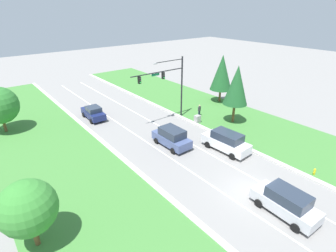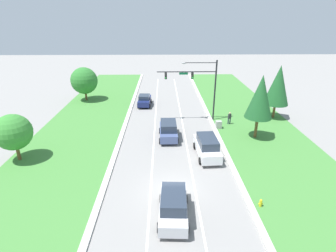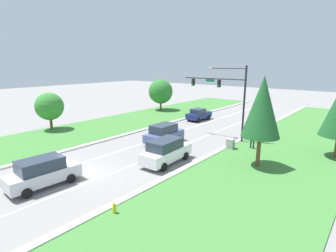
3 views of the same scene
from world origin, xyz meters
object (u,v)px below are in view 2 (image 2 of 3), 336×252
at_px(utility_cabinet, 219,125).
at_px(conifer_far_right_tree, 260,97).
at_px(white_suv, 207,146).
at_px(fire_hydrant, 261,203).
at_px(pedestrian, 229,118).
at_px(oak_near_left_tree, 13,132).
at_px(navy_sedan, 144,100).
at_px(slate_blue_suv, 168,130).
at_px(silver_suv, 173,205).
at_px(conifer_near_right_tree, 278,85).
at_px(oak_far_left_tree, 84,81).
at_px(traffic_signal_mast, 199,81).

height_order(utility_cabinet, conifer_far_right_tree, conifer_far_right_tree).
height_order(white_suv, fire_hydrant, white_suv).
height_order(pedestrian, oak_near_left_tree, oak_near_left_tree).
xyz_separation_m(navy_sedan, white_suv, (7.23, -16.21, 0.19)).
distance_m(slate_blue_suv, silver_suv, 12.79).
distance_m(fire_hydrant, conifer_near_right_tree, 20.36).
relative_size(silver_suv, pedestrian, 2.83).
distance_m(utility_cabinet, oak_far_left_tree, 23.26).
relative_size(navy_sedan, oak_near_left_tree, 0.93).
height_order(navy_sedan, conifer_near_right_tree, conifer_near_right_tree).
xyz_separation_m(silver_suv, conifer_near_right_tree, (14.54, 19.03, 3.58)).
xyz_separation_m(slate_blue_suv, white_suv, (3.75, -4.18, 0.03)).
bearing_deg(pedestrian, conifer_far_right_tree, 102.91).
distance_m(silver_suv, conifer_near_right_tree, 24.21).
bearing_deg(conifer_near_right_tree, oak_near_left_tree, -159.49).
bearing_deg(traffic_signal_mast, oak_far_left_tree, 151.88).
relative_size(traffic_signal_mast, white_suv, 1.55).
xyz_separation_m(navy_sedan, pedestrian, (11.41, -8.09, 0.07)).
height_order(fire_hydrant, conifer_far_right_tree, conifer_far_right_tree).
bearing_deg(conifer_far_right_tree, conifer_near_right_tree, 53.96).
height_order(traffic_signal_mast, silver_suv, traffic_signal_mast).
xyz_separation_m(pedestrian, oak_far_left_tree, (-21.24, 10.86, 2.40)).
xyz_separation_m(conifer_near_right_tree, conifer_far_right_tree, (-4.59, -6.31, 0.30)).
xyz_separation_m(navy_sedan, oak_near_left_tree, (-11.14, -16.71, 2.12)).
bearing_deg(oak_near_left_tree, traffic_signal_mast, 28.80).
relative_size(conifer_near_right_tree, oak_near_left_tree, 1.53).
relative_size(traffic_signal_mast, conifer_far_right_tree, 1.09).
bearing_deg(white_suv, conifer_far_right_tree, 30.26).
xyz_separation_m(slate_blue_suv, pedestrian, (7.94, 3.93, -0.08)).
distance_m(conifer_near_right_tree, conifer_far_right_tree, 7.81).
bearing_deg(oak_near_left_tree, slate_blue_suv, 17.78).
relative_size(white_suv, conifer_far_right_tree, 0.70).
bearing_deg(oak_near_left_tree, silver_suv, -28.88).
xyz_separation_m(utility_cabinet, conifer_far_right_tree, (3.72, -2.66, 4.37)).
height_order(utility_cabinet, fire_hydrant, utility_cabinet).
bearing_deg(conifer_far_right_tree, traffic_signal_mast, 136.94).
bearing_deg(silver_suv, slate_blue_suv, 93.12).
bearing_deg(white_suv, slate_blue_suv, 128.83).
bearing_deg(utility_cabinet, traffic_signal_mast, 127.74).
bearing_deg(utility_cabinet, navy_sedan, 135.99).
xyz_separation_m(oak_near_left_tree, oak_far_left_tree, (1.32, 19.48, 0.36)).
xyz_separation_m(pedestrian, conifer_near_right_tree, (6.67, 2.31, 3.65)).
bearing_deg(traffic_signal_mast, conifer_near_right_tree, 3.77).
height_order(navy_sedan, oak_near_left_tree, oak_near_left_tree).
relative_size(traffic_signal_mast, utility_cabinet, 7.78).
bearing_deg(traffic_signal_mast, pedestrian, -22.31).
height_order(traffic_signal_mast, conifer_far_right_tree, traffic_signal_mast).
relative_size(fire_hydrant, conifer_far_right_tree, 0.10).
height_order(white_suv, conifer_near_right_tree, conifer_near_right_tree).
bearing_deg(white_suv, traffic_signal_mast, 85.46).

